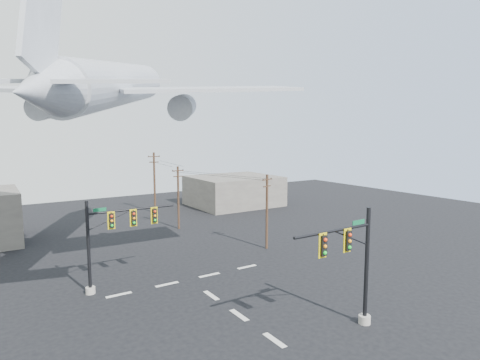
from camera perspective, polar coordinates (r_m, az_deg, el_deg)
ground at (r=26.36m, az=4.93°, el=-21.75°), size 120.00×120.00×0.00m
lane_markings at (r=30.29m, az=-1.56°, el=-17.73°), size 14.00×21.20×0.01m
signal_mast_near at (r=26.85m, az=15.84°, el=-11.79°), size 6.60×0.86×7.82m
signal_mast_far at (r=33.75m, az=-17.75°, el=-7.92°), size 7.47×0.81×7.40m
utility_pole_a at (r=43.34m, az=3.85°, el=-4.30°), size 1.58×0.58×8.10m
utility_pole_b at (r=52.69m, az=-8.77°, el=-2.31°), size 1.66×0.28×8.20m
utility_pole_c at (r=63.85m, az=-12.07°, el=-0.19°), size 1.94×0.32×9.46m
power_lines at (r=51.96m, az=-6.92°, el=1.54°), size 5.80×25.24×0.65m
airliner at (r=35.26m, az=-17.36°, el=12.72°), size 26.92×29.55×8.53m
building_right at (r=69.34m, az=-0.90°, el=-1.53°), size 14.00×12.00×5.00m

